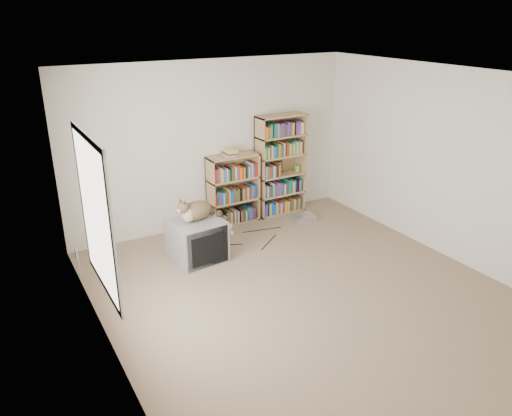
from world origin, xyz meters
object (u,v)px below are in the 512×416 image
crt_tv (197,241)px  dvd_player (303,218)px  cat (201,213)px  bookcase_tall (280,167)px  bookcase_short (233,192)px

crt_tv → dvd_player: 2.07m
crt_tv → cat: bearing=4.0°
crt_tv → bookcase_tall: bearing=20.1°
cat → bookcase_tall: 2.00m
bookcase_short → dvd_player: bookcase_short is taller
crt_tv → dvd_player: crt_tv is taller
bookcase_tall → bookcase_short: 0.90m
crt_tv → cat: cat is taller
crt_tv → bookcase_tall: size_ratio=0.44×
crt_tv → dvd_player: bearing=5.7°
cat → bookcase_short: (0.92, 0.89, -0.16)m
bookcase_tall → dvd_player: size_ratio=4.50×
cat → dvd_player: 2.06m
crt_tv → cat: 0.39m
cat → dvd_player: cat is taller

